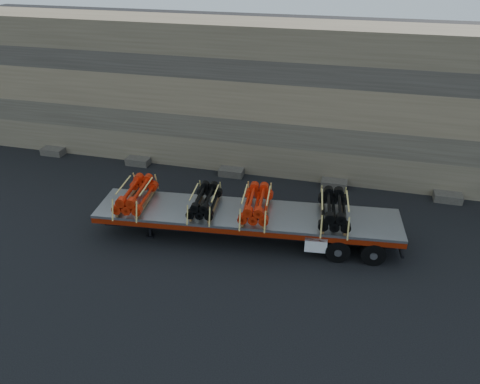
{
  "coord_description": "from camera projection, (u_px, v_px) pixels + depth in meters",
  "views": [
    {
      "loc": [
        2.66,
        -15.19,
        10.34
      ],
      "look_at": [
        -1.47,
        0.55,
        1.45
      ],
      "focal_mm": 35.0,
      "sensor_mm": 36.0,
      "label": 1
    }
  ],
  "objects": [
    {
      "name": "ground",
      "position": [
        273.0,
        235.0,
        18.44
      ],
      "size": [
        120.0,
        120.0,
        0.0
      ],
      "primitive_type": "plane",
      "color": "black",
      "rests_on": "ground"
    },
    {
      "name": "rock_wall",
      "position": [
        301.0,
        100.0,
        22.28
      ],
      "size": [
        44.0,
        3.0,
        7.0
      ],
      "primitive_type": "cube",
      "color": "#7A6B54",
      "rests_on": "ground"
    },
    {
      "name": "bundle_midrear",
      "position": [
        256.0,
        204.0,
        17.52
      ],
      "size": [
        1.33,
        2.3,
        0.78
      ],
      "primitive_type": null,
      "rotation": [
        0.0,
        0.0,
        0.11
      ],
      "color": "red",
      "rests_on": "trailer"
    },
    {
      "name": "bundle_midfront",
      "position": [
        205.0,
        201.0,
        17.79
      ],
      "size": [
        1.21,
        2.1,
        0.71
      ],
      "primitive_type": null,
      "rotation": [
        0.0,
        0.0,
        0.11
      ],
      "color": "black",
      "rests_on": "trailer"
    },
    {
      "name": "bundle_front",
      "position": [
        136.0,
        195.0,
        18.12
      ],
      "size": [
        1.35,
        2.34,
        0.79
      ],
      "primitive_type": null,
      "rotation": [
        0.0,
        0.0,
        0.11
      ],
      "color": "red",
      "rests_on": "trailer"
    },
    {
      "name": "bundle_rear",
      "position": [
        334.0,
        210.0,
        17.14
      ],
      "size": [
        1.36,
        2.35,
        0.79
      ],
      "primitive_type": null,
      "rotation": [
        0.0,
        0.0,
        0.11
      ],
      "color": "black",
      "rests_on": "trailer"
    },
    {
      "name": "trailer",
      "position": [
        246.0,
        225.0,
        18.03
      ],
      "size": [
        11.7,
        3.46,
        1.15
      ],
      "primitive_type": null,
      "rotation": [
        0.0,
        0.0,
        0.11
      ],
      "color": "#9EA0A5",
      "rests_on": "ground"
    }
  ]
}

